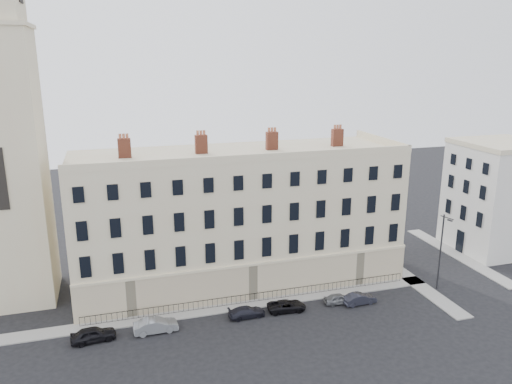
% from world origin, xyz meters
% --- Properties ---
extents(ground, '(160.00, 160.00, 0.00)m').
position_xyz_m(ground, '(0.00, 0.00, 0.00)').
color(ground, black).
rests_on(ground, ground).
extents(terrace, '(36.22, 12.22, 17.00)m').
position_xyz_m(terrace, '(-5.97, 11.97, 7.50)').
color(terrace, beige).
rests_on(terrace, ground).
extents(adjacent_building, '(10.00, 10.00, 14.00)m').
position_xyz_m(adjacent_building, '(29.00, 11.00, 7.00)').
color(adjacent_building, silver).
rests_on(adjacent_building, ground).
extents(pavement_terrace, '(48.00, 2.00, 0.12)m').
position_xyz_m(pavement_terrace, '(-10.00, 5.00, 0.06)').
color(pavement_terrace, gray).
rests_on(pavement_terrace, ground).
extents(pavement_east_return, '(2.00, 24.00, 0.12)m').
position_xyz_m(pavement_east_return, '(13.00, 8.00, 0.06)').
color(pavement_east_return, gray).
rests_on(pavement_east_return, ground).
extents(pavement_adjacent, '(2.00, 20.00, 0.12)m').
position_xyz_m(pavement_adjacent, '(23.00, 10.00, 0.06)').
color(pavement_adjacent, gray).
rests_on(pavement_adjacent, ground).
extents(railings, '(35.00, 0.04, 0.96)m').
position_xyz_m(railings, '(-6.00, 5.40, 0.55)').
color(railings, black).
rests_on(railings, ground).
extents(car_a, '(4.15, 2.01, 1.36)m').
position_xyz_m(car_a, '(-22.17, 2.51, 0.68)').
color(car_a, black).
rests_on(car_a, ground).
extents(car_b, '(4.18, 1.55, 1.36)m').
position_xyz_m(car_b, '(-16.57, 2.46, 0.68)').
color(car_b, gray).
rests_on(car_b, ground).
extents(car_c, '(3.79, 1.68, 1.08)m').
position_xyz_m(car_c, '(-7.60, 2.70, 0.54)').
color(car_c, black).
rests_on(car_c, ground).
extents(car_d, '(4.09, 2.10, 1.10)m').
position_xyz_m(car_d, '(-3.36, 2.74, 0.55)').
color(car_d, black).
rests_on(car_d, ground).
extents(car_e, '(3.32, 1.55, 1.10)m').
position_xyz_m(car_e, '(2.45, 2.60, 0.55)').
color(car_e, slate).
rests_on(car_e, ground).
extents(car_f, '(3.65, 1.42, 1.18)m').
position_xyz_m(car_f, '(4.45, 1.93, 0.59)').
color(car_f, '#22232D').
rests_on(car_f, ground).
extents(streetlamp, '(0.63, 1.85, 8.70)m').
position_xyz_m(streetlamp, '(14.49, 2.59, 4.82)').
color(streetlamp, '#28292D').
rests_on(streetlamp, ground).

